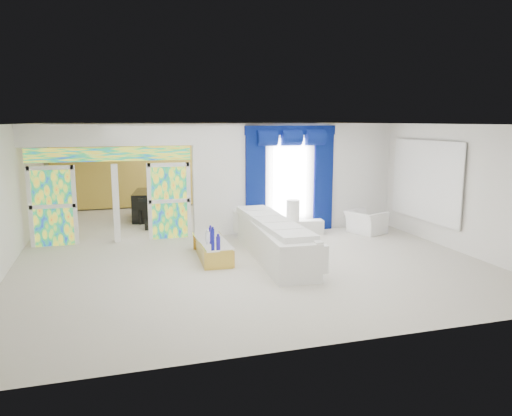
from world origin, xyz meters
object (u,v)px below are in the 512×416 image
object	(u,v)px
console_table	(303,227)
coffee_table	(212,250)
white_sofa	(273,241)
grand_piano	(156,205)
armchair	(366,222)

from	to	relation	value
console_table	coffee_table	bearing A→B (deg)	-149.21
white_sofa	grand_piano	world-z (taller)	grand_piano
console_table	armchair	xyz separation A→B (m)	(1.70, -0.44, 0.12)
console_table	grand_piano	xyz separation A→B (m)	(-3.68, 3.32, 0.25)
coffee_table	armchair	xyz separation A→B (m)	(4.59, 1.29, 0.11)
armchair	grand_piano	size ratio (longest dim) A/B	0.55
white_sofa	console_table	world-z (taller)	white_sofa
grand_piano	coffee_table	bearing A→B (deg)	-71.42
armchair	white_sofa	bearing A→B (deg)	94.39
coffee_table	armchair	world-z (taller)	armchair
console_table	armchair	world-z (taller)	armchair
coffee_table	white_sofa	bearing A→B (deg)	-12.53
coffee_table	console_table	world-z (taller)	coffee_table
console_table	grand_piano	size ratio (longest dim) A/B	0.65
console_table	armchair	bearing A→B (deg)	-14.37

